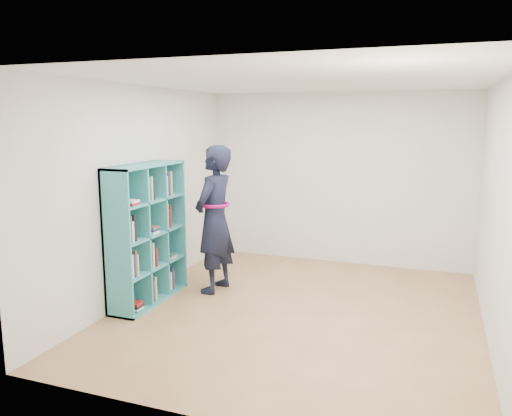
% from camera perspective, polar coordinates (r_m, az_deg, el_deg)
% --- Properties ---
extents(floor, '(4.50, 4.50, 0.00)m').
position_cam_1_polar(floor, '(5.89, 4.67, -11.80)').
color(floor, '#966B44').
rests_on(floor, ground).
extents(ceiling, '(4.50, 4.50, 0.00)m').
position_cam_1_polar(ceiling, '(5.49, 5.07, 14.29)').
color(ceiling, white).
rests_on(ceiling, wall_back).
extents(wall_left, '(0.02, 4.50, 2.60)m').
position_cam_1_polar(wall_left, '(6.36, -12.79, 1.75)').
color(wall_left, silver).
rests_on(wall_left, floor).
extents(wall_right, '(0.02, 4.50, 2.60)m').
position_cam_1_polar(wall_right, '(5.39, 25.85, -0.48)').
color(wall_right, silver).
rests_on(wall_right, floor).
extents(wall_back, '(4.00, 0.02, 2.60)m').
position_cam_1_polar(wall_back, '(7.72, 9.29, 3.29)').
color(wall_back, silver).
rests_on(wall_back, floor).
extents(wall_front, '(4.00, 0.02, 2.60)m').
position_cam_1_polar(wall_front, '(3.47, -5.04, -4.86)').
color(wall_front, silver).
rests_on(wall_front, floor).
extents(bookshelf, '(0.37, 1.26, 1.68)m').
position_cam_1_polar(bookshelf, '(6.15, -12.59, -3.05)').
color(bookshelf, teal).
rests_on(bookshelf, floor).
extents(person, '(0.50, 0.72, 1.88)m').
position_cam_1_polar(person, '(6.36, -4.76, -1.29)').
color(person, black).
rests_on(person, floor).
extents(smartphone, '(0.03, 0.12, 0.14)m').
position_cam_1_polar(smartphone, '(6.48, -5.62, 0.01)').
color(smartphone, silver).
rests_on(smartphone, person).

